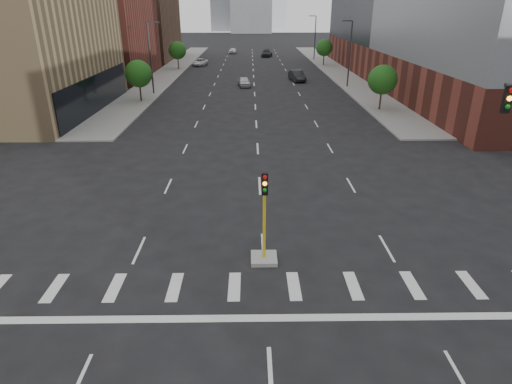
{
  "coord_description": "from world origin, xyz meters",
  "views": [
    {
      "loc": [
        -0.59,
        -7.86,
        10.76
      ],
      "look_at": [
        -0.34,
        11.18,
        2.5
      ],
      "focal_mm": 30.0,
      "sensor_mm": 36.0,
      "label": 1
    }
  ],
  "objects_px": {
    "median_traffic_signal": "(264,242)",
    "car_mid_right": "(297,76)",
    "car_near_left": "(244,82)",
    "car_far_left": "(200,62)",
    "car_deep_right": "(267,53)",
    "car_distant": "(233,51)"
  },
  "relations": [
    {
      "from": "car_distant",
      "to": "median_traffic_signal",
      "type": "bearing_deg",
      "value": -82.67
    },
    {
      "from": "car_mid_right",
      "to": "car_deep_right",
      "type": "xyz_separation_m",
      "value": [
        -3.43,
        36.06,
        -0.02
      ]
    },
    {
      "from": "car_near_left",
      "to": "car_far_left",
      "type": "bearing_deg",
      "value": 102.64
    },
    {
      "from": "median_traffic_signal",
      "to": "car_far_left",
      "type": "xyz_separation_m",
      "value": [
        -10.5,
        71.35,
        -0.3
      ]
    },
    {
      "from": "car_far_left",
      "to": "car_distant",
      "type": "relative_size",
      "value": 1.23
    },
    {
      "from": "car_mid_right",
      "to": "car_deep_right",
      "type": "height_order",
      "value": "car_mid_right"
    },
    {
      "from": "car_far_left",
      "to": "car_distant",
      "type": "bearing_deg",
      "value": 86.45
    },
    {
      "from": "median_traffic_signal",
      "to": "car_far_left",
      "type": "relative_size",
      "value": 0.91
    },
    {
      "from": "median_traffic_signal",
      "to": "car_mid_right",
      "type": "xyz_separation_m",
      "value": [
        6.79,
        51.92,
        -0.16
      ]
    },
    {
      "from": "median_traffic_signal",
      "to": "car_mid_right",
      "type": "relative_size",
      "value": 0.89
    },
    {
      "from": "car_near_left",
      "to": "car_deep_right",
      "type": "bearing_deg",
      "value": 75.5
    },
    {
      "from": "median_traffic_signal",
      "to": "car_mid_right",
      "type": "height_order",
      "value": "median_traffic_signal"
    },
    {
      "from": "car_near_left",
      "to": "car_deep_right",
      "type": "relative_size",
      "value": 0.74
    },
    {
      "from": "car_mid_right",
      "to": "car_far_left",
      "type": "distance_m",
      "value": 26.01
    },
    {
      "from": "car_far_left",
      "to": "car_deep_right",
      "type": "height_order",
      "value": "car_deep_right"
    },
    {
      "from": "car_near_left",
      "to": "car_mid_right",
      "type": "xyz_separation_m",
      "value": [
        8.29,
        4.81,
        0.13
      ]
    },
    {
      "from": "car_deep_right",
      "to": "car_distant",
      "type": "distance_m",
      "value": 11.34
    },
    {
      "from": "median_traffic_signal",
      "to": "car_near_left",
      "type": "height_order",
      "value": "median_traffic_signal"
    },
    {
      "from": "car_distant",
      "to": "car_mid_right",
      "type": "bearing_deg",
      "value": -70.66
    },
    {
      "from": "car_deep_right",
      "to": "car_mid_right",
      "type": "bearing_deg",
      "value": -76.24
    },
    {
      "from": "median_traffic_signal",
      "to": "car_far_left",
      "type": "height_order",
      "value": "median_traffic_signal"
    },
    {
      "from": "car_far_left",
      "to": "car_mid_right",
      "type": "bearing_deg",
      "value": -38.99
    }
  ]
}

